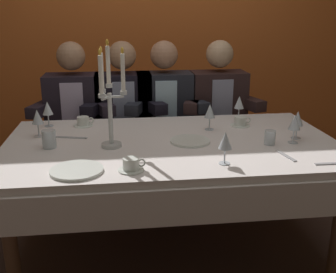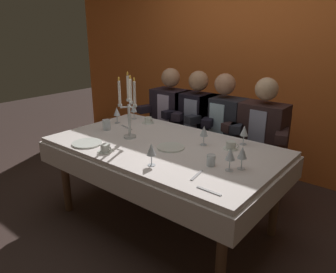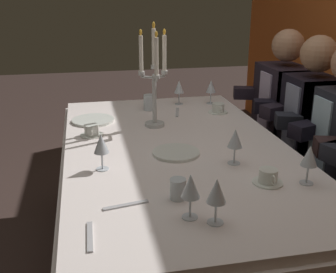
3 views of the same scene
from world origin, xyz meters
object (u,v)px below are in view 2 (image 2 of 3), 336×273
(wine_glass_0, at_px, (242,153))
(coffee_cup_2, at_px, (148,120))
(wine_glass_3, at_px, (230,155))
(coffee_cup_1, at_px, (105,148))
(coffee_cup_0, at_px, (231,146))
(candelabra, at_px, (129,109))
(wine_glass_5, at_px, (117,112))
(water_tumbler_1, at_px, (107,125))
(seated_diner_2, at_px, (223,123))
(dining_table, at_px, (163,158))
(seated_diner_3, at_px, (263,131))
(wine_glass_6, at_px, (151,150))
(dinner_plate_0, at_px, (87,143))
(wine_glass_4, at_px, (244,131))
(wine_glass_2, at_px, (134,108))
(seated_diner_0, at_px, (171,112))
(water_tumbler_0, at_px, (211,160))
(dinner_plate_1, at_px, (171,147))
(seated_diner_1, at_px, (198,118))
(wine_glass_1, at_px, (204,131))

(wine_glass_0, distance_m, coffee_cup_2, 1.33)
(wine_glass_3, xyz_separation_m, coffee_cup_1, (-0.92, -0.30, -0.09))
(coffee_cup_0, xyz_separation_m, coffee_cup_2, (-1.01, 0.12, 0.00))
(candelabra, bearing_deg, wine_glass_5, 150.53)
(water_tumbler_1, xyz_separation_m, seated_diner_2, (0.73, 0.92, -0.05))
(dining_table, relative_size, coffee_cup_1, 14.70)
(seated_diner_3, bearing_deg, coffee_cup_2, -153.71)
(dining_table, xyz_separation_m, wine_glass_3, (0.68, -0.11, 0.23))
(wine_glass_6, relative_size, coffee_cup_2, 1.24)
(wine_glass_0, height_order, coffee_cup_2, wine_glass_0)
(water_tumbler_1, xyz_separation_m, coffee_cup_2, (0.15, 0.42, -0.02))
(dinner_plate_0, distance_m, seated_diner_2, 1.40)
(wine_glass_4, height_order, water_tumbler_1, wine_glass_4)
(wine_glass_2, xyz_separation_m, seated_diner_0, (0.12, 0.48, -0.12))
(water_tumbler_0, bearing_deg, dinner_plate_1, 168.11)
(wine_glass_2, xyz_separation_m, wine_glass_6, (0.96, -0.79, -0.00))
(wine_glass_0, relative_size, wine_glass_5, 1.00)
(seated_diner_1, height_order, seated_diner_2, same)
(wine_glass_1, relative_size, water_tumbler_1, 1.64)
(coffee_cup_2, relative_size, seated_diner_0, 0.11)
(wine_glass_6, bearing_deg, coffee_cup_2, 133.77)
(coffee_cup_0, bearing_deg, wine_glass_0, -50.83)
(wine_glass_2, relative_size, coffee_cup_0, 1.24)
(wine_glass_3, xyz_separation_m, water_tumbler_1, (-1.36, 0.08, -0.06))
(wine_glass_4, distance_m, coffee_cup_0, 0.18)
(wine_glass_5, bearing_deg, seated_diner_0, 78.43)
(coffee_cup_0, relative_size, seated_diner_3, 0.11)
(wine_glass_3, xyz_separation_m, water_tumbler_0, (-0.14, -0.01, -0.07))
(water_tumbler_0, distance_m, seated_diner_1, 1.28)
(wine_glass_3, relative_size, wine_glass_6, 1.00)
(wine_glass_0, relative_size, wine_glass_6, 1.00)
(wine_glass_0, xyz_separation_m, wine_glass_2, (-1.48, 0.44, 0.00))
(wine_glass_3, xyz_separation_m, coffee_cup_0, (-0.19, 0.38, -0.09))
(wine_glass_4, xyz_separation_m, water_tumbler_0, (0.02, -0.54, -0.07))
(wine_glass_4, bearing_deg, coffee_cup_0, -102.07)
(dinner_plate_1, distance_m, seated_diner_0, 1.17)
(dinner_plate_0, height_order, wine_glass_6, wine_glass_6)
(water_tumbler_0, distance_m, seated_diner_0, 1.54)
(coffee_cup_0, distance_m, seated_diner_3, 0.62)
(wine_glass_1, distance_m, wine_glass_2, 1.03)
(wine_glass_4, height_order, wine_glass_5, same)
(candelabra, xyz_separation_m, wine_glass_1, (0.61, 0.26, -0.14))
(dinner_plate_0, relative_size, seated_diner_3, 0.20)
(wine_glass_3, bearing_deg, wine_glass_4, 107.01)
(coffee_cup_2, xyz_separation_m, seated_diner_0, (-0.10, 0.50, -0.03))
(coffee_cup_0, xyz_separation_m, seated_diner_0, (-1.11, 0.62, -0.03))
(wine_glass_6, xyz_separation_m, coffee_cup_0, (0.27, 0.65, -0.09))
(wine_glass_1, distance_m, seated_diner_3, 0.73)
(candelabra, relative_size, wine_glass_0, 3.53)
(seated_diner_0, xyz_separation_m, seated_diner_2, (0.69, 0.00, 0.00))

